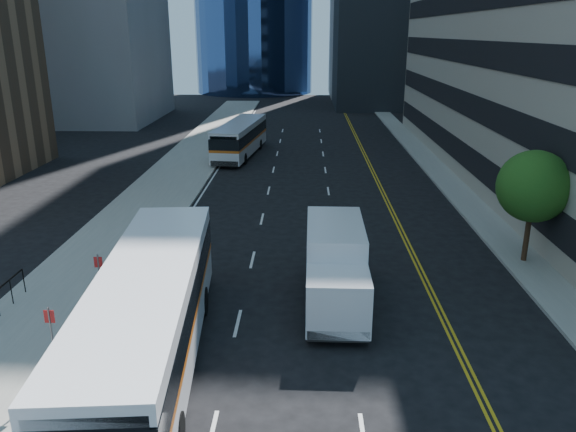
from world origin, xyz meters
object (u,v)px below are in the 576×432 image
at_px(bus_front, 149,316).
at_px(bus_rear, 240,138).
at_px(box_truck, 335,267).
at_px(street_tree, 534,187).

height_order(bus_front, bus_rear, bus_front).
xyz_separation_m(bus_front, box_truck, (5.96, 4.44, -0.20)).
bearing_deg(box_truck, bus_rear, 104.35).
relative_size(street_tree, bus_rear, 0.46).
relative_size(street_tree, box_truck, 0.80).
xyz_separation_m(bus_rear, box_truck, (6.71, -27.58, 0.07)).
height_order(street_tree, bus_rear, street_tree).
height_order(street_tree, bus_front, street_tree).
bearing_deg(bus_rear, street_tree, -49.05).
bearing_deg(bus_rear, bus_front, -81.68).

